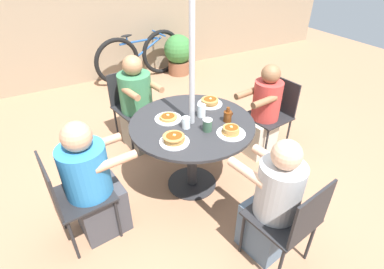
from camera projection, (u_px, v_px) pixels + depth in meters
ground_plane at (192, 183)px, 3.13m from camera, size 12.00×12.00×0.00m
back_fence at (98, 25)px, 4.95m from camera, size 10.00×0.06×1.84m
patio_table at (192, 134)px, 2.79m from camera, size 1.14×1.14×0.75m
umbrella_pole at (192, 88)px, 2.53m from camera, size 0.05×0.05×2.17m
patio_chair_north at (291, 219)px, 2.10m from camera, size 0.49×0.49×0.85m
diner_north at (272, 205)px, 2.21m from camera, size 0.39×0.54×1.08m
patio_chair_east at (273, 111)px, 3.40m from camera, size 0.48×0.48×0.85m
diner_east at (263, 115)px, 3.32m from camera, size 0.52×0.35×1.08m
patio_chair_south at (131, 102)px, 3.58m from camera, size 0.50×0.50×0.85m
diner_south at (138, 107)px, 3.47m from camera, size 0.44×0.53×1.11m
patio_chair_west at (71, 194)px, 2.30m from camera, size 0.47×0.47×0.85m
diner_west at (93, 186)px, 2.38m from camera, size 0.56×0.40×1.09m
pancake_plate_a at (210, 102)px, 2.98m from camera, size 0.25×0.25×0.07m
pancake_plate_b at (168, 118)px, 2.75m from camera, size 0.25×0.25×0.05m
pancake_plate_c at (231, 131)px, 2.54m from camera, size 0.25×0.25×0.08m
pancake_plate_d at (174, 139)px, 2.43m from camera, size 0.25×0.25×0.08m
syrup_bottle at (228, 116)px, 2.70m from camera, size 0.09×0.07×0.14m
coffee_cup at (207, 125)px, 2.57m from camera, size 0.08×0.08×0.11m
drinking_glass_a at (186, 123)px, 2.61m from camera, size 0.07×0.07×0.10m
drinking_glass_b at (201, 111)px, 2.77m from camera, size 0.08×0.08×0.12m
bicycle at (141, 56)px, 5.23m from camera, size 1.65×0.44×0.81m
potted_shrub at (178, 53)px, 5.41m from camera, size 0.51×0.51×0.71m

